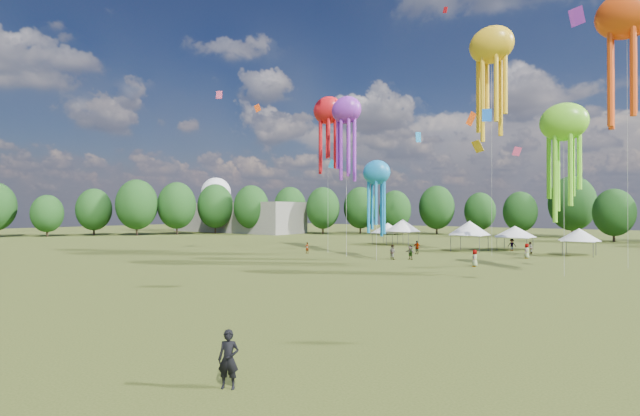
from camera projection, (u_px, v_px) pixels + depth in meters
The scene contains 10 objects.
ground at pixel (125, 339), 19.97m from camera, with size 300.00×300.00×0.00m, color #384416.
observer_main at pixel (229, 359), 14.38m from camera, with size 0.69×0.46×1.90m, color black.
spectator_near at pixel (393, 252), 52.51m from camera, with size 0.85×0.67×1.76m, color gray.
spectators_far at pixel (468, 250), 56.14m from camera, with size 25.72×22.09×1.81m.
festival_tents at pixel (457, 229), 67.63m from camera, with size 34.17×11.91×4.39m.
show_kites at pixel (478, 93), 51.25m from camera, with size 39.13×16.61×29.17m.
small_kites at pixel (447, 18), 52.33m from camera, with size 72.36×54.99×42.49m.
treeline at pixel (478, 206), 72.20m from camera, with size 201.57×95.24×13.43m.
hangar at pixel (237, 217), 120.86m from camera, with size 40.00×12.00×8.00m, color gray.
radome at pixel (216, 197), 135.33m from camera, with size 9.00×9.00×16.00m.
Camera 1 is at (19.11, -10.63, 5.79)m, focal length 24.79 mm.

